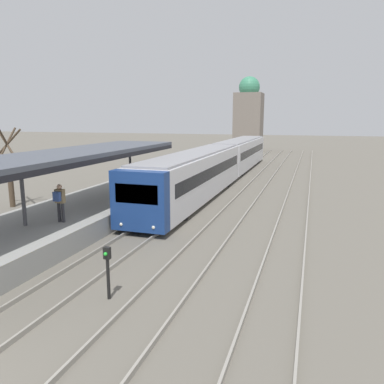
# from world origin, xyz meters

# --- Properties ---
(platform_canopy) EXTENTS (4.00, 24.10, 2.83)m
(platform_canopy) POSITION_xyz_m (-3.93, 7.98, 3.62)
(platform_canopy) COLOR #4C515B
(platform_canopy) RESTS_ON station_platform
(person_on_platform) EXTENTS (0.40, 0.40, 1.66)m
(person_on_platform) POSITION_xyz_m (-2.87, 8.86, 1.90)
(person_on_platform) COLOR #2D2D33
(person_on_platform) RESTS_ON station_platform
(train_near) EXTENTS (2.70, 33.42, 3.15)m
(train_near) POSITION_xyz_m (0.00, 27.15, 1.74)
(train_near) COLOR navy
(train_near) RESTS_ON ground_plane
(signal_post_near) EXTENTS (0.20, 0.21, 1.63)m
(signal_post_near) POSITION_xyz_m (1.78, 4.85, 1.02)
(signal_post_near) COLOR black
(signal_post_near) RESTS_ON ground_plane
(distant_domed_building) EXTENTS (4.37, 4.37, 11.93)m
(distant_domed_building) POSITION_xyz_m (-2.97, 57.73, 5.64)
(distant_domed_building) COLOR slate
(distant_domed_building) RESTS_ON ground_plane
(bare_tree_background) EXTENTS (2.21, 1.40, 4.80)m
(bare_tree_background) POSITION_xyz_m (-10.00, 13.61, 2.23)
(bare_tree_background) COLOR #4C3D2D
(bare_tree_background) RESTS_ON ground_plane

